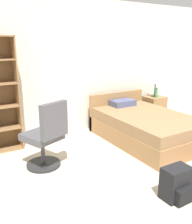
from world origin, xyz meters
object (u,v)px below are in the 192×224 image
at_px(bed, 144,126).
at_px(water_bottle, 156,93).
at_px(backpack_black, 177,184).
at_px(office_chair, 46,137).
at_px(nightstand, 154,108).
at_px(table_lamp, 155,81).

distance_m(bed, water_bottle, 1.26).
distance_m(bed, backpack_black, 1.86).
bearing_deg(bed, backpack_black, -119.79).
height_order(water_bottle, backpack_black, water_bottle).
distance_m(water_bottle, backpack_black, 3.02).
height_order(bed, backpack_black, bed).
height_order(bed, office_chair, office_chair).
distance_m(office_chair, nightstand, 3.12).
xyz_separation_m(office_chair, table_lamp, (2.97, 0.92, 0.47)).
bearing_deg(water_bottle, table_lamp, 64.71).
distance_m(bed, table_lamp, 1.46).
height_order(bed, table_lamp, table_lamp).
bearing_deg(water_bottle, backpack_black, -128.98).
xyz_separation_m(office_chair, nightstand, (2.97, 0.91, -0.19)).
xyz_separation_m(table_lamp, water_bottle, (-0.05, -0.10, -0.26)).
height_order(bed, nightstand, bed).
bearing_deg(nightstand, backpack_black, -128.66).
distance_m(bed, nightstand, 1.29).
height_order(office_chair, backpack_black, office_chair).
distance_m(office_chair, table_lamp, 3.14).
bearing_deg(table_lamp, nightstand, -39.88).
relative_size(office_chair, backpack_black, 2.58).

